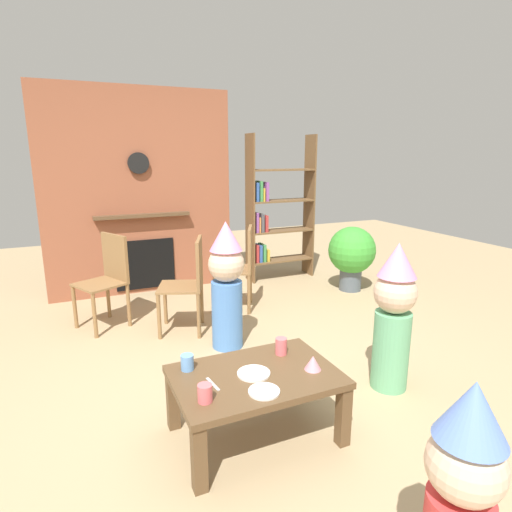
% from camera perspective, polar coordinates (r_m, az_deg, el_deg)
% --- Properties ---
extents(ground_plane, '(12.00, 12.00, 0.00)m').
position_cam_1_polar(ground_plane, '(3.28, 0.48, -16.74)').
color(ground_plane, tan).
extents(brick_fireplace_feature, '(2.20, 0.28, 2.40)m').
position_cam_1_polar(brick_fireplace_feature, '(5.25, -15.43, 8.10)').
color(brick_fireplace_feature, '#935138').
rests_on(brick_fireplace_feature, ground_plane).
extents(bookshelf, '(0.90, 0.28, 1.90)m').
position_cam_1_polar(bookshelf, '(5.61, 2.46, 5.50)').
color(bookshelf, brown).
rests_on(bookshelf, ground_plane).
extents(coffee_table, '(0.95, 0.65, 0.41)m').
position_cam_1_polar(coffee_table, '(2.59, -0.07, -16.87)').
color(coffee_table, brown).
rests_on(coffee_table, ground_plane).
extents(paper_cup_near_left, '(0.08, 0.08, 0.09)m').
position_cam_1_polar(paper_cup_near_left, '(2.30, -6.89, -17.89)').
color(paper_cup_near_left, '#E5666B').
rests_on(paper_cup_near_left, coffee_table).
extents(paper_cup_near_right, '(0.07, 0.07, 0.11)m').
position_cam_1_polar(paper_cup_near_right, '(2.76, 3.41, -12.04)').
color(paper_cup_near_right, '#E5666B').
rests_on(paper_cup_near_right, coffee_table).
extents(paper_cup_center, '(0.08, 0.08, 0.09)m').
position_cam_1_polar(paper_cup_center, '(2.61, -9.25, -13.97)').
color(paper_cup_center, '#669EE0').
rests_on(paper_cup_center, coffee_table).
extents(paper_plate_front, '(0.19, 0.19, 0.01)m').
position_cam_1_polar(paper_plate_front, '(2.55, -0.31, -15.54)').
color(paper_plate_front, white).
rests_on(paper_plate_front, coffee_table).
extents(paper_plate_rear, '(0.17, 0.17, 0.01)m').
position_cam_1_polar(paper_plate_rear, '(2.38, 1.09, -17.79)').
color(paper_plate_rear, white).
rests_on(paper_plate_rear, coffee_table).
extents(birthday_cake_slice, '(0.10, 0.10, 0.09)m').
position_cam_1_polar(birthday_cake_slice, '(2.60, 7.68, -14.07)').
color(birthday_cake_slice, pink).
rests_on(birthday_cake_slice, coffee_table).
extents(table_fork, '(0.03, 0.15, 0.01)m').
position_cam_1_polar(table_fork, '(2.46, -5.85, -16.80)').
color(table_fork, silver).
rests_on(table_fork, coffee_table).
extents(child_with_cone_hat, '(0.26, 0.26, 0.95)m').
position_cam_1_polar(child_with_cone_hat, '(1.82, 25.90, -27.41)').
color(child_with_cone_hat, '#D13838').
rests_on(child_with_cone_hat, ground_plane).
extents(child_in_pink, '(0.30, 0.30, 1.07)m').
position_cam_1_polar(child_in_pink, '(3.14, 18.07, -7.38)').
color(child_in_pink, '#66B27F').
rests_on(child_in_pink, ground_plane).
extents(child_by_the_chairs, '(0.31, 0.31, 1.11)m').
position_cam_1_polar(child_by_the_chairs, '(3.62, -3.97, -3.56)').
color(child_by_the_chairs, '#4C7FC6').
rests_on(child_by_the_chairs, ground_plane).
extents(dining_chair_left, '(0.54, 0.54, 0.90)m').
position_cam_1_polar(dining_chair_left, '(4.35, -19.35, -2.41)').
color(dining_chair_left, olive).
rests_on(dining_chair_left, ground_plane).
extents(dining_chair_middle, '(0.52, 0.52, 0.90)m').
position_cam_1_polar(dining_chair_middle, '(4.01, -8.90, -3.14)').
color(dining_chair_middle, olive).
rests_on(dining_chair_middle, ground_plane).
extents(dining_chair_right, '(0.53, 0.53, 0.90)m').
position_cam_1_polar(dining_chair_right, '(4.54, -1.98, -0.96)').
color(dining_chair_right, olive).
rests_on(dining_chair_right, ground_plane).
extents(potted_plant_tall, '(0.58, 0.58, 0.79)m').
position_cam_1_polar(potted_plant_tall, '(5.31, 12.79, 0.42)').
color(potted_plant_tall, '#4C5660').
rests_on(potted_plant_tall, ground_plane).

